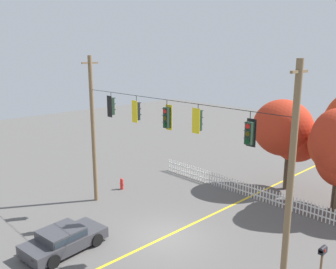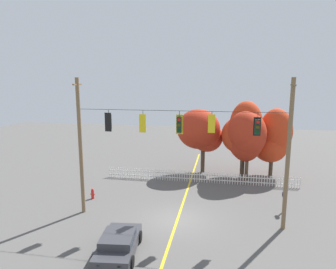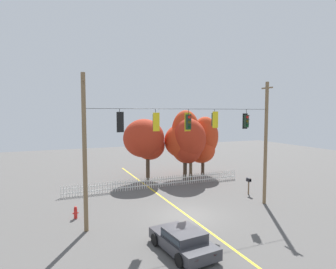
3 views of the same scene
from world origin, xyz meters
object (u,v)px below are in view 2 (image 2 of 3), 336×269
traffic_signal_northbound_primary (109,122)px  autumn_maple_mid (245,134)px  traffic_signal_eastbound_side (143,123)px  roadside_mailbox (284,196)px  autumn_maple_far_west (273,139)px  traffic_signal_northbound_secondary (179,125)px  autumn_oak_far_east (246,135)px  fire_hydrant (93,194)px  traffic_signal_southbound_primary (257,127)px  traffic_signal_westbound_side (212,123)px  autumn_maple_near_fence (201,132)px  parked_car (118,243)px

traffic_signal_northbound_primary → autumn_maple_mid: traffic_signal_northbound_primary is taller
traffic_signal_eastbound_side → roadside_mailbox: size_ratio=0.99×
autumn_maple_mid → autumn_maple_far_west: autumn_maple_mid is taller
traffic_signal_northbound_primary → traffic_signal_northbound_secondary: (4.62, 0.02, -0.06)m
autumn_maple_mid → roadside_mailbox: (2.30, -7.62, -2.96)m
traffic_signal_northbound_primary → autumn_oak_far_east: (9.41, 9.26, -2.27)m
autumn_maple_far_west → fire_hydrant: (-14.47, -8.55, -3.14)m
fire_hydrant → autumn_maple_mid: bearing=33.3°
fire_hydrant → roadside_mailbox: size_ratio=0.57×
traffic_signal_southbound_primary → autumn_maple_far_west: (2.71, 10.89, -2.79)m
traffic_signal_westbound_side → traffic_signal_southbound_primary: same height
autumn_maple_near_fence → autumn_oak_far_east: size_ratio=0.99×
traffic_signal_northbound_secondary → fire_hydrant: traffic_signal_northbound_secondary is taller
traffic_signal_eastbound_side → autumn_maple_near_fence: 11.38m
traffic_signal_northbound_primary → traffic_signal_eastbound_side: (2.29, 0.00, -0.02)m
fire_hydrant → roadside_mailbox: (14.07, 0.10, 0.76)m
traffic_signal_southbound_primary → autumn_oak_far_east: size_ratio=0.22×
traffic_signal_northbound_secondary → autumn_maple_mid: bearing=65.0°
traffic_signal_northbound_secondary → traffic_signal_westbound_side: same height
traffic_signal_eastbound_side → autumn_maple_far_west: size_ratio=0.22×
traffic_signal_northbound_primary → roadside_mailbox: bearing=12.0°
autumn_oak_far_east → autumn_maple_far_west: bearing=32.2°
autumn_oak_far_east → roadside_mailbox: autumn_oak_far_east is taller
traffic_signal_southbound_primary → autumn_maple_mid: size_ratio=0.20×
autumn_maple_mid → autumn_oak_far_east: bearing=-83.1°
traffic_signal_northbound_secondary → traffic_signal_westbound_side: (1.99, -0.02, 0.13)m
traffic_signal_southbound_primary → fire_hydrant: traffic_signal_southbound_primary is taller
parked_car → roadside_mailbox: size_ratio=2.93×
traffic_signal_westbound_side → autumn_maple_mid: traffic_signal_westbound_side is taller
traffic_signal_northbound_secondary → roadside_mailbox: traffic_signal_northbound_secondary is taller
fire_hydrant → traffic_signal_southbound_primary: bearing=-11.2°
traffic_signal_northbound_primary → parked_car: traffic_signal_northbound_primary is taller
traffic_signal_eastbound_side → parked_car: (-0.23, -4.48, -5.76)m
traffic_signal_northbound_primary → traffic_signal_northbound_secondary: same height
parked_car → traffic_signal_southbound_primary: bearing=31.9°
traffic_signal_northbound_primary → fire_hydrant: bearing=136.3°
traffic_signal_northbound_primary → autumn_maple_mid: (9.31, 10.08, -2.27)m
traffic_signal_northbound_primary → traffic_signal_westbound_side: (6.61, 0.00, 0.07)m
traffic_signal_eastbound_side → autumn_maple_mid: size_ratio=0.20×
autumn_oak_far_east → traffic_signal_southbound_primary: bearing=-90.7°
autumn_maple_mid → autumn_maple_far_west: size_ratio=1.11×
autumn_oak_far_east → roadside_mailbox: bearing=-72.0°
autumn_maple_near_fence → traffic_signal_westbound_side: bearing=-82.7°
autumn_oak_far_east → autumn_maple_far_west: autumn_maple_far_west is taller
autumn_maple_near_fence → roadside_mailbox: size_ratio=4.45×
traffic_signal_southbound_primary → autumn_maple_mid: traffic_signal_southbound_primary is taller
autumn_maple_far_west → parked_car: 18.55m
traffic_signal_northbound_secondary → traffic_signal_southbound_primary: bearing=-0.0°
parked_car → roadside_mailbox: roadside_mailbox is taller
parked_car → roadside_mailbox: 11.81m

